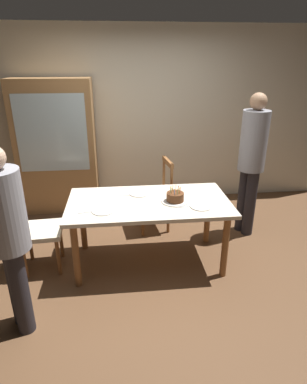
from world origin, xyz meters
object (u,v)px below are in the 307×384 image
(plate_near_celebrant, at_px, (103,211))
(plate_near_guest, at_px, (201,206))
(birthday_cake, at_px, (175,198))
(plate_far_side, at_px, (139,193))
(person_celebrant, at_px, (8,233))
(chair_spindle_back, at_px, (155,196))
(china_cabinet, at_px, (57,147))
(chair_upholstered, at_px, (31,225))
(person_guest, at_px, (252,157))
(dining_table, at_px, (149,209))

(plate_near_celebrant, bearing_deg, plate_near_guest, 0.00)
(birthday_cake, relative_size, plate_far_side, 1.27)
(plate_near_celebrant, bearing_deg, person_celebrant, -137.32)
(chair_spindle_back, xyz_separation_m, china_cabinet, (-1.34, 0.78, 0.49))
(plate_near_celebrant, relative_size, chair_upholstered, 0.23)
(plate_near_guest, bearing_deg, plate_far_side, 145.92)
(plate_far_side, relative_size, person_guest, 0.12)
(plate_far_side, distance_m, chair_upholstered, 1.19)
(plate_near_guest, bearing_deg, chair_spindle_back, 110.35)
(dining_table, xyz_separation_m, chair_spindle_back, (0.15, 0.77, -0.20))
(chair_upholstered, bearing_deg, person_guest, 11.88)
(birthday_cake, distance_m, plate_near_celebrant, 0.76)
(dining_table, distance_m, chair_spindle_back, 0.81)
(birthday_cake, relative_size, chair_upholstered, 0.29)
(dining_table, xyz_separation_m, plate_far_side, (-0.09, 0.20, 0.10))
(dining_table, height_order, birthday_cake, birthday_cake)
(birthday_cake, bearing_deg, dining_table, 168.86)
(dining_table, distance_m, person_guest, 1.47)
(plate_near_celebrant, relative_size, plate_near_guest, 1.00)
(dining_table, distance_m, china_cabinet, 1.98)
(plate_near_guest, relative_size, person_guest, 0.12)
(dining_table, xyz_separation_m, person_guest, (1.31, 0.55, 0.37))
(person_guest, relative_size, china_cabinet, 0.94)
(person_guest, bearing_deg, plate_near_guest, -137.00)
(chair_upholstered, xyz_separation_m, person_guest, (2.56, 0.54, 0.49))
(chair_upholstered, bearing_deg, chair_spindle_back, 28.79)
(chair_spindle_back, relative_size, person_guest, 0.53)
(person_guest, distance_m, china_cabinet, 2.70)
(person_guest, bearing_deg, person_celebrant, -150.76)
(plate_near_guest, relative_size, chair_upholstered, 0.23)
(plate_near_celebrant, bearing_deg, china_cabinet, 112.14)
(dining_table, relative_size, plate_near_celebrant, 7.76)
(plate_near_guest, distance_m, person_celebrant, 1.80)
(birthday_cake, relative_size, china_cabinet, 0.15)
(person_guest, xyz_separation_m, china_cabinet, (-2.50, 1.01, -0.07))
(dining_table, xyz_separation_m, person_celebrant, (-1.16, -0.84, 0.25))
(dining_table, relative_size, chair_upholstered, 1.80)
(plate_near_guest, height_order, chair_spindle_back, chair_spindle_back)
(chair_upholstered, bearing_deg, plate_near_celebrant, -15.18)
(plate_near_guest, bearing_deg, plate_near_celebrant, 180.00)
(plate_far_side, xyz_separation_m, plate_near_guest, (0.60, -0.40, 0.00))
(birthday_cake, distance_m, plate_far_side, 0.44)
(birthday_cake, height_order, plate_near_celebrant, birthday_cake)
(plate_near_celebrant, xyz_separation_m, plate_far_side, (0.38, 0.40, 0.00))
(plate_far_side, distance_m, plate_near_guest, 0.72)
(chair_upholstered, height_order, person_celebrant, person_celebrant)
(plate_far_side, xyz_separation_m, person_celebrant, (-1.08, -1.04, 0.15))
(birthday_cake, xyz_separation_m, chair_spindle_back, (-0.12, 0.83, -0.34))
(plate_near_celebrant, height_order, person_celebrant, person_celebrant)
(plate_near_celebrant, distance_m, chair_spindle_back, 1.19)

